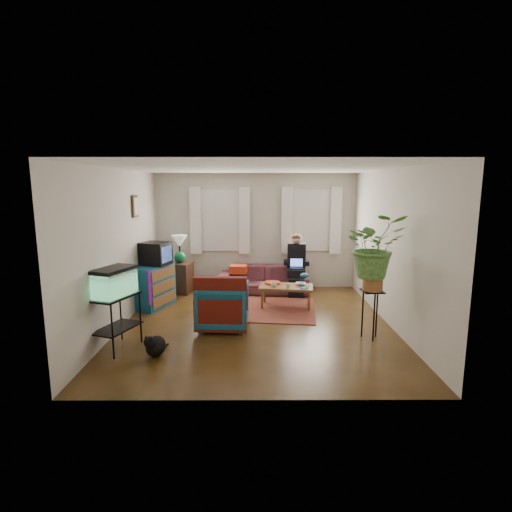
{
  "coord_description": "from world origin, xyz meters",
  "views": [
    {
      "loc": [
        -0.03,
        -6.54,
        2.32
      ],
      "look_at": [
        0.0,
        0.4,
        1.1
      ],
      "focal_mm": 28.0,
      "sensor_mm": 36.0,
      "label": 1
    }
  ],
  "objects_px": {
    "armchair": "(223,303)",
    "plant_stand": "(371,314)",
    "sofa": "(264,275)",
    "aquarium_stand": "(117,322)",
    "side_table": "(181,278)",
    "dresser": "(154,286)",
    "coffee_table": "(286,296)"
  },
  "relations": [
    {
      "from": "side_table",
      "to": "armchair",
      "type": "height_order",
      "value": "armchair"
    },
    {
      "from": "side_table",
      "to": "dresser",
      "type": "xyz_separation_m",
      "value": [
        -0.34,
        -1.0,
        0.07
      ]
    },
    {
      "from": "dresser",
      "to": "armchair",
      "type": "xyz_separation_m",
      "value": [
        1.44,
        -1.18,
        0.0
      ]
    },
    {
      "from": "sofa",
      "to": "side_table",
      "type": "height_order",
      "value": "sofa"
    },
    {
      "from": "aquarium_stand",
      "to": "armchair",
      "type": "height_order",
      "value": "armchair"
    },
    {
      "from": "dresser",
      "to": "armchair",
      "type": "distance_m",
      "value": 1.87
    },
    {
      "from": "sofa",
      "to": "coffee_table",
      "type": "height_order",
      "value": "sofa"
    },
    {
      "from": "coffee_table",
      "to": "dresser",
      "type": "bearing_deg",
      "value": -173.2
    },
    {
      "from": "sofa",
      "to": "plant_stand",
      "type": "height_order",
      "value": "sofa"
    },
    {
      "from": "sofa",
      "to": "plant_stand",
      "type": "bearing_deg",
      "value": -54.68
    },
    {
      "from": "side_table",
      "to": "aquarium_stand",
      "type": "height_order",
      "value": "aquarium_stand"
    },
    {
      "from": "aquarium_stand",
      "to": "armchair",
      "type": "bearing_deg",
      "value": 51.21
    },
    {
      "from": "sofa",
      "to": "aquarium_stand",
      "type": "height_order",
      "value": "aquarium_stand"
    },
    {
      "from": "dresser",
      "to": "plant_stand",
      "type": "distance_m",
      "value": 4.11
    },
    {
      "from": "dresser",
      "to": "coffee_table",
      "type": "xyz_separation_m",
      "value": [
        2.57,
        -0.05,
        -0.2
      ]
    },
    {
      "from": "dresser",
      "to": "armchair",
      "type": "height_order",
      "value": "armchair"
    },
    {
      "from": "dresser",
      "to": "sofa",
      "type": "bearing_deg",
      "value": 44.99
    },
    {
      "from": "sofa",
      "to": "armchair",
      "type": "xyz_separation_m",
      "value": [
        -0.73,
        -2.24,
        0.03
      ]
    },
    {
      "from": "sofa",
      "to": "plant_stand",
      "type": "relative_size",
      "value": 2.58
    },
    {
      "from": "armchair",
      "to": "aquarium_stand",
      "type": "bearing_deg",
      "value": 33.77
    },
    {
      "from": "armchair",
      "to": "dresser",
      "type": "bearing_deg",
      "value": -36.96
    },
    {
      "from": "sofa",
      "to": "armchair",
      "type": "height_order",
      "value": "armchair"
    },
    {
      "from": "dresser",
      "to": "coffee_table",
      "type": "distance_m",
      "value": 2.58
    },
    {
      "from": "dresser",
      "to": "armchair",
      "type": "relative_size",
      "value": 1.1
    },
    {
      "from": "side_table",
      "to": "coffee_table",
      "type": "bearing_deg",
      "value": -25.36
    },
    {
      "from": "sofa",
      "to": "coffee_table",
      "type": "distance_m",
      "value": 1.2
    },
    {
      "from": "armchair",
      "to": "side_table",
      "type": "bearing_deg",
      "value": -60.85
    },
    {
      "from": "side_table",
      "to": "plant_stand",
      "type": "xyz_separation_m",
      "value": [
        3.41,
        -2.69,
        0.05
      ]
    },
    {
      "from": "side_table",
      "to": "armchair",
      "type": "bearing_deg",
      "value": -63.27
    },
    {
      "from": "armchair",
      "to": "plant_stand",
      "type": "bearing_deg",
      "value": 170.16
    },
    {
      "from": "dresser",
      "to": "plant_stand",
      "type": "relative_size",
      "value": 1.19
    },
    {
      "from": "armchair",
      "to": "coffee_table",
      "type": "bearing_deg",
      "value": -132.6
    }
  ]
}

